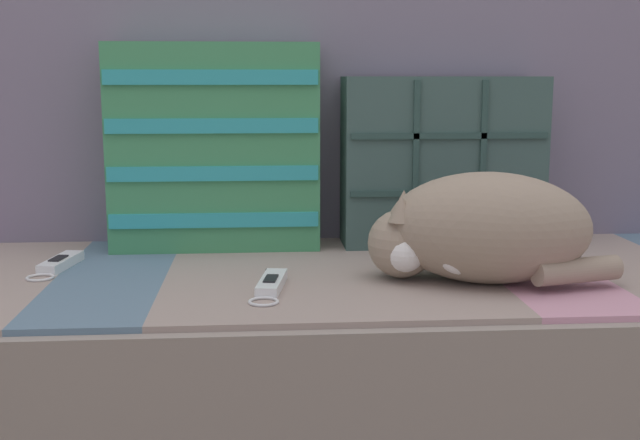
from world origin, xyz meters
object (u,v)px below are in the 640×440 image
Objects in this scene: couch at (275,358)px; game_remote_far at (59,264)px; throw_pillow_striped at (215,147)px; throw_pillow_quilted at (442,161)px; sleeping_cat at (477,231)px; game_remote_near at (271,284)px.

couch is 11.01× the size of game_remote_far.
throw_pillow_striped is at bearing 31.44° from game_remote_far.
throw_pillow_quilted reaches higher than sleeping_cat.
couch is 0.45m from throw_pillow_striped.
game_remote_near is at bearing -176.24° from sleeping_cat.
throw_pillow_striped is (-0.12, 0.18, 0.39)m from couch.
game_remote_far reaches higher than couch.
throw_pillow_quilted is 0.98× the size of throw_pillow_striped.
sleeping_cat is at bearing -35.70° from throw_pillow_striped.
throw_pillow_striped reaches higher than sleeping_cat.
sleeping_cat is 2.20× the size of game_remote_near.
throw_pillow_striped reaches higher than throw_pillow_quilted.
throw_pillow_quilted is at bearing 87.90° from sleeping_cat.
throw_pillow_quilted is at bearing 0.06° from throw_pillow_striped.
throw_pillow_quilted is 0.54m from game_remote_near.
sleeping_cat is 0.36m from game_remote_near.
throw_pillow_striped reaches higher than game_remote_near.
game_remote_near and game_remote_far have the same top height.
couch is at bearing 156.59° from sleeping_cat.
game_remote_far is at bearing 154.92° from game_remote_near.
throw_pillow_striped is 0.39m from game_remote_far.
throw_pillow_quilted is at bearing 27.03° from couch.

